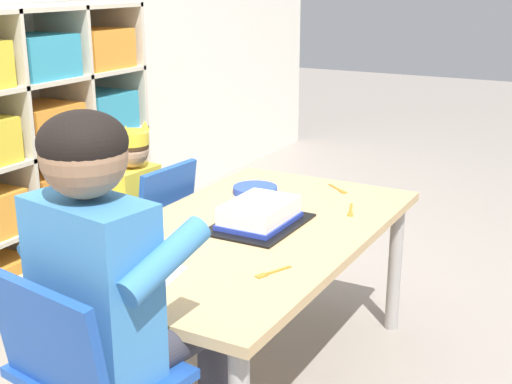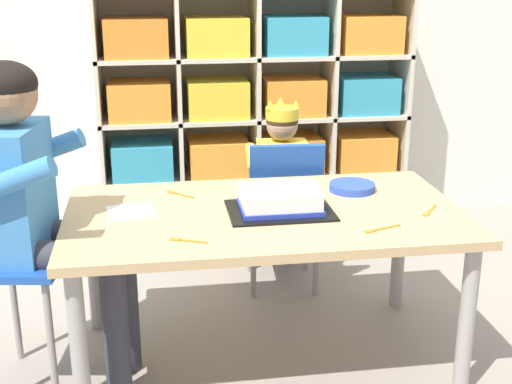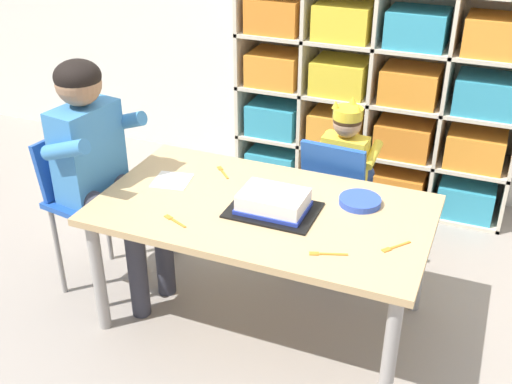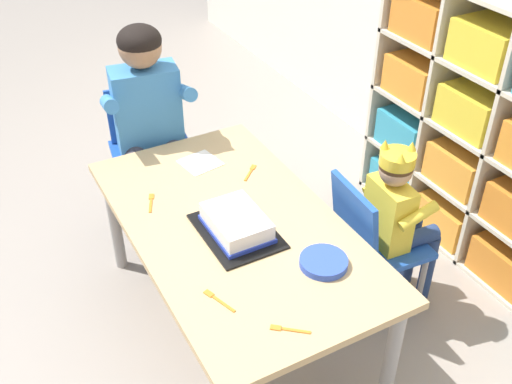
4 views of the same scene
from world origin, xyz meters
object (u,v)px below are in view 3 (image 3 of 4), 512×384
object	(u,v)px
adult_helper_seated	(99,156)
classroom_chair_blue	(338,192)
fork_scattered_mid_table	(326,254)
fork_near_cake_tray	(174,220)
birthday_cake_on_tray	(273,203)
activity_table	(263,220)
classroom_chair_adult_side	(86,191)
fork_near_child_seat	(394,247)
child_with_crown	(347,159)
paper_plate_stack	(360,201)
fork_at_table_front_edge	(223,172)

from	to	relation	value
adult_helper_seated	classroom_chair_blue	bearing A→B (deg)	-47.41
adult_helper_seated	fork_scattered_mid_table	xyz separation A→B (m)	(1.06, -0.17, -0.12)
fork_near_cake_tray	fork_scattered_mid_table	distance (m)	0.61
birthday_cake_on_tray	fork_scattered_mid_table	xyz separation A→B (m)	(0.28, -0.21, -0.03)
fork_near_cake_tray	activity_table	bearing A→B (deg)	62.83
classroom_chair_adult_side	fork_scattered_mid_table	world-z (taller)	classroom_chair_adult_side
fork_near_child_seat	adult_helper_seated	bearing A→B (deg)	127.48
classroom_chair_blue	child_with_crown	size ratio (longest dim) A/B	0.82
adult_helper_seated	fork_near_cake_tray	distance (m)	0.50
birthday_cake_on_tray	classroom_chair_adult_side	bearing A→B (deg)	-178.48
adult_helper_seated	birthday_cake_on_tray	world-z (taller)	adult_helper_seated
classroom_chair_blue	fork_near_child_seat	xyz separation A→B (m)	(0.38, -0.63, 0.17)
activity_table	classroom_chair_blue	size ratio (longest dim) A/B	1.96
activity_table	child_with_crown	size ratio (longest dim) A/B	1.61
activity_table	fork_scattered_mid_table	bearing A→B (deg)	-34.50
fork_near_cake_tray	fork_scattered_mid_table	xyz separation A→B (m)	(0.61, 0.00, 0.00)
classroom_chair_adult_side	birthday_cake_on_tray	bearing A→B (deg)	-79.48
paper_plate_stack	fork_near_cake_tray	size ratio (longest dim) A/B	1.43
classroom_chair_blue	adult_helper_seated	distance (m)	1.12
fork_at_table_front_edge	classroom_chair_adult_side	bearing A→B (deg)	-108.81
classroom_chair_blue	fork_near_child_seat	world-z (taller)	classroom_chair_blue
classroom_chair_adult_side	fork_scattered_mid_table	bearing A→B (deg)	-90.22
birthday_cake_on_tray	fork_at_table_front_edge	xyz separation A→B (m)	(-0.33, 0.23, -0.03)
child_with_crown	fork_near_cake_tray	bearing A→B (deg)	66.70
paper_plate_stack	fork_at_table_front_edge	bearing A→B (deg)	175.59
adult_helper_seated	birthday_cake_on_tray	distance (m)	0.78
classroom_chair_blue	fork_near_cake_tray	size ratio (longest dim) A/B	5.75
fork_near_cake_tray	paper_plate_stack	bearing A→B (deg)	55.52
birthday_cake_on_tray	fork_near_cake_tray	bearing A→B (deg)	-146.70
classroom_chair_blue	fork_scattered_mid_table	size ratio (longest dim) A/B	5.06
adult_helper_seated	paper_plate_stack	xyz separation A→B (m)	(1.09, 0.23, -0.11)
classroom_chair_blue	fork_near_cake_tray	bearing A→B (deg)	63.72
classroom_chair_adult_side	birthday_cake_on_tray	world-z (taller)	classroom_chair_adult_side
fork_near_cake_tray	classroom_chair_blue	bearing A→B (deg)	82.99
activity_table	child_with_crown	xyz separation A→B (m)	(0.18, 0.66, 0.01)
child_with_crown	fork_scattered_mid_table	bearing A→B (deg)	103.91
classroom_chair_blue	child_with_crown	world-z (taller)	child_with_crown
birthday_cake_on_tray	fork_scattered_mid_table	distance (m)	0.36
fork_scattered_mid_table	fork_near_cake_tray	bearing A→B (deg)	161.22
fork_near_child_seat	birthday_cake_on_tray	bearing A→B (deg)	120.27
adult_helper_seated	fork_near_child_seat	bearing A→B (deg)	-82.63
child_with_crown	adult_helper_seated	size ratio (longest dim) A/B	0.76
classroom_chair_adult_side	fork_at_table_front_edge	distance (m)	0.62
birthday_cake_on_tray	fork_scattered_mid_table	size ratio (longest dim) A/B	2.61
classroom_chair_adult_side	fork_near_cake_tray	size ratio (longest dim) A/B	6.29
adult_helper_seated	paper_plate_stack	distance (m)	1.11
fork_near_child_seat	fork_at_table_front_edge	size ratio (longest dim) A/B	1.07
fork_near_cake_tray	fork_at_table_front_edge	bearing A→B (deg)	113.44
birthday_cake_on_tray	activity_table	bearing A→B (deg)	163.74
fork_near_cake_tray	fork_at_table_front_edge	distance (m)	0.45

